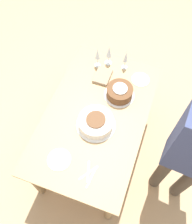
{
  "coord_description": "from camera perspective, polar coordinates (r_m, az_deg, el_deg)",
  "views": [
    {
      "loc": [
        -0.98,
        -0.36,
        2.61
      ],
      "look_at": [
        0.0,
        0.0,
        0.78
      ],
      "focal_mm": 40.0,
      "sensor_mm": 36.0,
      "label": 1
    }
  ],
  "objects": [
    {
      "name": "wine_glass_extra",
      "position": [
        2.38,
        2.97,
        13.43
      ],
      "size": [
        0.07,
        0.07,
        0.22
      ],
      "color": "silver",
      "rests_on": "dining_table"
    },
    {
      "name": "wine_glass_near",
      "position": [
        2.36,
        6.83,
        12.3
      ],
      "size": [
        0.06,
        0.06,
        0.22
      ],
      "color": "silver",
      "rests_on": "dining_table"
    },
    {
      "name": "dining_table",
      "position": [
        2.25,
        0.0,
        -2.07
      ],
      "size": [
        1.42,
        0.86,
        0.73
      ],
      "color": "tan",
      "rests_on": "ground_plane"
    },
    {
      "name": "cake_front_chocolate",
      "position": [
        2.22,
        5.42,
        4.55
      ],
      "size": [
        0.27,
        0.27,
        0.11
      ],
      "color": "white",
      "rests_on": "dining_table"
    },
    {
      "name": "cake_center_white",
      "position": [
        2.06,
        -0.03,
        -2.38
      ],
      "size": [
        0.33,
        0.33,
        0.1
      ],
      "color": "white",
      "rests_on": "dining_table"
    },
    {
      "name": "fork_pile",
      "position": [
        1.95,
        -1.55,
        -13.99
      ],
      "size": [
        0.2,
        0.11,
        0.01
      ],
      "color": "silver",
      "rests_on": "dining_table"
    },
    {
      "name": "dessert_plate_right",
      "position": [
        2.39,
        10.12,
        7.32
      ],
      "size": [
        0.17,
        0.17,
        0.01
      ],
      "color": "silver",
      "rests_on": "dining_table"
    },
    {
      "name": "dessert_plate_left",
      "position": [
        2.01,
        -8.44,
        -10.71
      ],
      "size": [
        0.19,
        0.19,
        0.01
      ],
      "color": "silver",
      "rests_on": "dining_table"
    },
    {
      "name": "napkin_stack",
      "position": [
        2.37,
        1.53,
        8.2
      ],
      "size": [
        0.19,
        0.14,
        0.03
      ],
      "color": "gray",
      "rests_on": "dining_table"
    },
    {
      "name": "ground_plane",
      "position": [
        2.81,
        0.0,
        -7.9
      ],
      "size": [
        12.0,
        12.0,
        0.0
      ],
      "primitive_type": "plane",
      "color": "tan"
    },
    {
      "name": "wine_glass_far",
      "position": [
        2.36,
        0.36,
        12.99
      ],
      "size": [
        0.06,
        0.06,
        0.22
      ],
      "color": "silver",
      "rests_on": "dining_table"
    }
  ]
}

